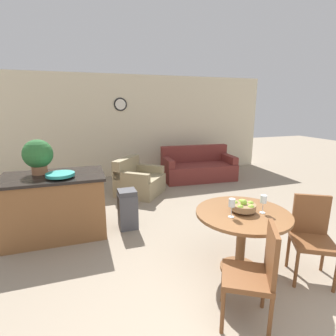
# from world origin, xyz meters

# --- Properties ---
(wall_back) EXTENTS (8.00, 0.09, 2.70)m
(wall_back) POSITION_xyz_m (-0.00, 5.98, 1.35)
(wall_back) COLOR beige
(wall_back) RESTS_ON ground_plane
(dining_table) EXTENTS (1.07, 1.07, 0.74)m
(dining_table) POSITION_xyz_m (0.38, 1.18, 0.57)
(dining_table) COLOR brown
(dining_table) RESTS_ON ground_plane
(dining_chair_near_left) EXTENTS (0.58, 0.58, 0.94)m
(dining_chair_near_left) POSITION_xyz_m (0.06, 0.48, 0.52)
(dining_chair_near_left) COLOR brown
(dining_chair_near_left) RESTS_ON ground_plane
(dining_chair_near_right) EXTENTS (0.58, 0.58, 0.94)m
(dining_chair_near_right) POSITION_xyz_m (1.08, 0.85, 0.52)
(dining_chair_near_right) COLOR brown
(dining_chair_near_right) RESTS_ON ground_plane
(fruit_bowl) EXTENTS (0.28, 0.28, 0.15)m
(fruit_bowl) POSITION_xyz_m (0.38, 1.18, 0.81)
(fruit_bowl) COLOR olive
(fruit_bowl) RESTS_ON dining_table
(wine_glass_left) EXTENTS (0.07, 0.07, 0.21)m
(wine_glass_left) POSITION_xyz_m (0.18, 1.11, 0.90)
(wine_glass_left) COLOR silver
(wine_glass_left) RESTS_ON dining_table
(wine_glass_right) EXTENTS (0.07, 0.07, 0.21)m
(wine_glass_right) POSITION_xyz_m (0.58, 1.09, 0.90)
(wine_glass_right) COLOR silver
(wine_glass_right) RESTS_ON dining_table
(kitchen_island) EXTENTS (1.43, 0.87, 0.93)m
(kitchen_island) POSITION_xyz_m (-1.73, 2.82, 0.47)
(kitchen_island) COLOR brown
(kitchen_island) RESTS_ON ground_plane
(teal_bowl) EXTENTS (0.39, 0.39, 0.07)m
(teal_bowl) POSITION_xyz_m (-1.61, 2.64, 0.98)
(teal_bowl) COLOR teal
(teal_bowl) RESTS_ON kitchen_island
(potted_plant) EXTENTS (0.42, 0.42, 0.51)m
(potted_plant) POSITION_xyz_m (-1.90, 2.96, 1.22)
(potted_plant) COLOR #A36642
(potted_plant) RESTS_ON kitchen_island
(trash_bin) EXTENTS (0.29, 0.29, 0.63)m
(trash_bin) POSITION_xyz_m (-0.67, 2.71, 0.31)
(trash_bin) COLOR #47474C
(trash_bin) RESTS_ON ground_plane
(couch) EXTENTS (1.90, 1.03, 0.85)m
(couch) POSITION_xyz_m (1.59, 4.96, 0.29)
(couch) COLOR maroon
(couch) RESTS_ON ground_plane
(armchair) EXTENTS (1.23, 1.24, 0.79)m
(armchair) POSITION_xyz_m (-0.16, 4.28, 0.27)
(armchair) COLOR #998966
(armchair) RESTS_ON ground_plane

